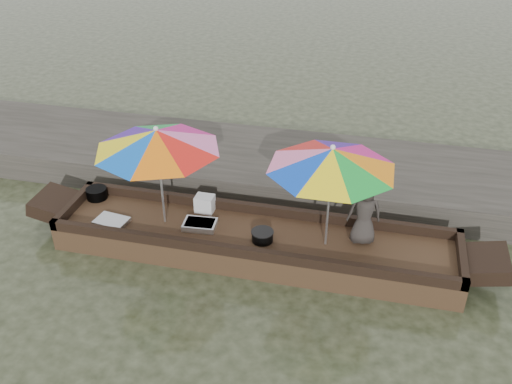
% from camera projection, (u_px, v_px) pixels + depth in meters
% --- Properties ---
extents(water, '(80.00, 80.00, 0.00)m').
position_uv_depth(water, '(254.00, 253.00, 8.40)').
color(water, black).
rests_on(water, ground).
extents(dock, '(22.00, 2.20, 0.50)m').
position_uv_depth(dock, '(283.00, 168.00, 10.10)').
color(dock, '#2D2B26').
rests_on(dock, ground).
extents(boat_hull, '(5.82, 1.20, 0.35)m').
position_uv_depth(boat_hull, '(254.00, 244.00, 8.31)').
color(boat_hull, '#402B1A').
rests_on(boat_hull, water).
extents(cooking_pot, '(0.32, 0.32, 0.17)m').
position_uv_depth(cooking_pot, '(97.00, 193.00, 9.01)').
color(cooking_pot, black).
rests_on(cooking_pot, boat_hull).
extents(tray_crayfish, '(0.50, 0.36, 0.09)m').
position_uv_depth(tray_crayfish, '(200.00, 225.00, 8.34)').
color(tray_crayfish, silver).
rests_on(tray_crayfish, boat_hull).
extents(tray_scallop, '(0.52, 0.39, 0.06)m').
position_uv_depth(tray_scallop, '(112.00, 221.00, 8.44)').
color(tray_scallop, silver).
rests_on(tray_scallop, boat_hull).
extents(charcoal_grill, '(0.30, 0.30, 0.14)m').
position_uv_depth(charcoal_grill, '(262.00, 236.00, 8.04)').
color(charcoal_grill, black).
rests_on(charcoal_grill, boat_hull).
extents(supply_bag, '(0.28, 0.22, 0.26)m').
position_uv_depth(supply_bag, '(205.00, 204.00, 8.67)').
color(supply_bag, silver).
rests_on(supply_bag, boat_hull).
extents(vendor, '(0.52, 0.39, 0.96)m').
position_uv_depth(vendor, '(364.00, 213.00, 7.82)').
color(vendor, '#312C29').
rests_on(vendor, boat_hull).
extents(umbrella_bow, '(1.82, 1.82, 1.55)m').
position_uv_depth(umbrella_bow, '(161.00, 176.00, 8.08)').
color(umbrella_bow, pink).
rests_on(umbrella_bow, boat_hull).
extents(umbrella_stern, '(2.26, 2.26, 1.55)m').
position_uv_depth(umbrella_stern, '(329.00, 197.00, 7.61)').
color(umbrella_stern, orange).
rests_on(umbrella_stern, boat_hull).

